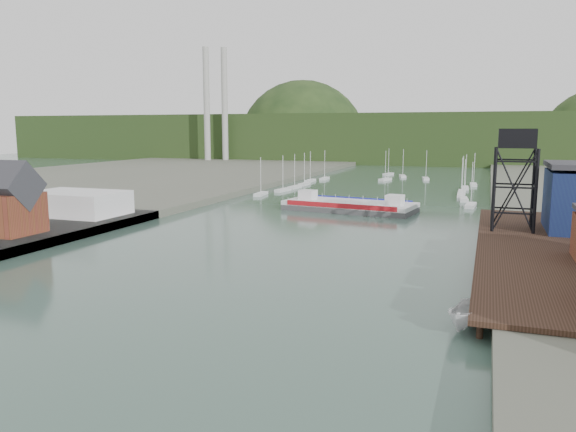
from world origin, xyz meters
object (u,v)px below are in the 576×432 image
Objects in this scene: motorboat at (466,316)px; lift_tower at (517,145)px; harbor_building at (0,205)px; chain_ferry at (350,206)px.

lift_tower is at bearing 97.56° from motorboat.
chain_ferry is at bearing 50.43° from harbor_building.
chain_ferry is at bearing 125.94° from motorboat.
lift_tower is at bearing 19.98° from harbor_building.
chain_ferry reaches higher than motorboat.
harbor_building reaches higher than chain_ferry.
lift_tower is 46.66m from motorboat.
harbor_building is at bearing -178.25° from motorboat.
lift_tower reaches higher than motorboat.
motorboat is (-5.26, -44.05, -14.45)m from lift_tower.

